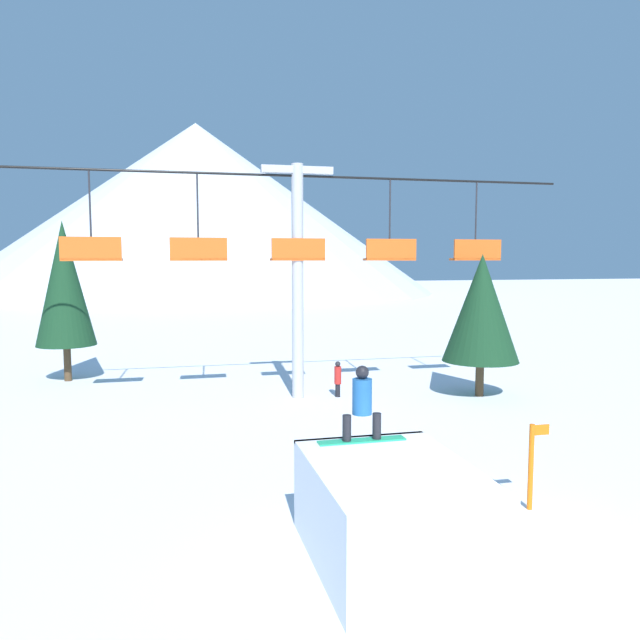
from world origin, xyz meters
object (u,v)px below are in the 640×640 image
snow_ramp (391,514)px  trail_marker (532,464)px  distant_skier (338,378)px  pine_tree_near (481,308)px  snowboarder (362,404)px

snow_ramp → trail_marker: 3.55m
snow_ramp → distant_skier: (2.27, 11.41, -0.11)m
pine_tree_near → distant_skier: 5.43m
snow_ramp → distant_skier: 11.63m
snow_ramp → trail_marker: trail_marker is taller
pine_tree_near → trail_marker: size_ratio=2.96×
trail_marker → pine_tree_near: bearing=67.5°
pine_tree_near → trail_marker: pine_tree_near is taller
snow_ramp → distant_skier: snow_ramp is taller
snow_ramp → trail_marker: (3.29, 1.32, 0.10)m
snowboarder → pine_tree_near: 11.56m
snow_ramp → pine_tree_near: size_ratio=0.69×
snowboarder → distant_skier: (2.34, 10.10, -1.56)m
snowboarder → trail_marker: size_ratio=0.95×
snowboarder → pine_tree_near: bearing=51.9°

